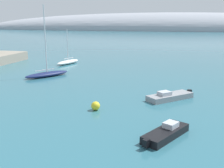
{
  "coord_description": "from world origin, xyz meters",
  "views": [
    {
      "loc": [
        9.24,
        -7.01,
        8.34
      ],
      "look_at": [
        1.7,
        23.44,
        1.0
      ],
      "focal_mm": 43.79,
      "sensor_mm": 36.0,
      "label": 1
    }
  ],
  "objects": [
    {
      "name": "sailboat_navy_mid_mooring",
      "position": [
        -10.11,
        30.1,
        0.48
      ],
      "size": [
        5.45,
        7.03,
        10.56
      ],
      "rotation": [
        0.0,
        0.0,
        1.0
      ],
      "color": "navy",
      "rests_on": "water"
    },
    {
      "name": "mooring_buoy_yellow",
      "position": [
        1.77,
        16.63,
        0.42
      ],
      "size": [
        0.85,
        0.85,
        0.85
      ],
      "primitive_type": "sphere",
      "color": "yellow",
      "rests_on": "water"
    },
    {
      "name": "motorboat_black_outer",
      "position": [
        8.59,
        11.95,
        0.33
      ],
      "size": [
        3.36,
        4.8,
        0.97
      ],
      "rotation": [
        0.0,
        0.0,
        1.09
      ],
      "color": "black",
      "rests_on": "water"
    },
    {
      "name": "sailboat_white_near_shore",
      "position": [
        -11.87,
        42.35,
        0.42
      ],
      "size": [
        3.22,
        6.43,
        6.76
      ],
      "rotation": [
        0.0,
        0.0,
        4.45
      ],
      "color": "white",
      "rests_on": "water"
    },
    {
      "name": "distant_ridge",
      "position": [
        -2.62,
        235.48,
        0.0
      ],
      "size": [
        353.6,
        60.52,
        29.66
      ],
      "primitive_type": "ellipsoid",
      "color": "#999EA8",
      "rests_on": "ground"
    },
    {
      "name": "motorboat_grey_foreground",
      "position": [
        8.47,
        22.02,
        0.34
      ],
      "size": [
        5.0,
        4.93,
        0.99
      ],
      "rotation": [
        0.0,
        0.0,
        3.91
      ],
      "color": "gray",
      "rests_on": "water"
    }
  ]
}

